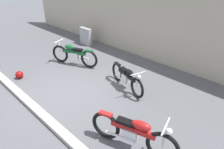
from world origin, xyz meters
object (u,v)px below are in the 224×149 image
Objects in this scene: stone_marker at (86,36)px; motorcycle_green at (74,54)px; motorcycle_black at (127,77)px; helmet at (19,75)px; motorcycle_red at (133,133)px.

stone_marker is 0.43× the size of motorcycle_green.
stone_marker is 4.88m from motorcycle_black.
helmet is 4.06m from motorcycle_black.
motorcycle_green is (0.46, 2.19, 0.33)m from helmet.
motorcycle_red is at bearing -30.35° from stone_marker.
motorcycle_green is at bearing 78.21° from helmet.
motorcycle_green reaches higher than helmet.
motorcycle_red reaches higher than stone_marker.
helmet is 2.26m from motorcycle_green.
helmet is 0.14× the size of motorcycle_green.
motorcycle_red is (5.19, 0.41, 0.32)m from helmet.
motorcycle_black is 0.91× the size of motorcycle_green.
motorcycle_green is 5.06m from motorcycle_red.
stone_marker is 3.07× the size of helmet.
motorcycle_red is at bearing 137.81° from motorcycle_green.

